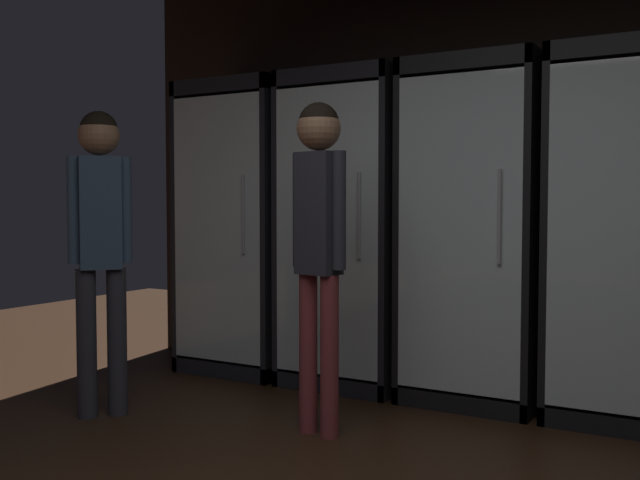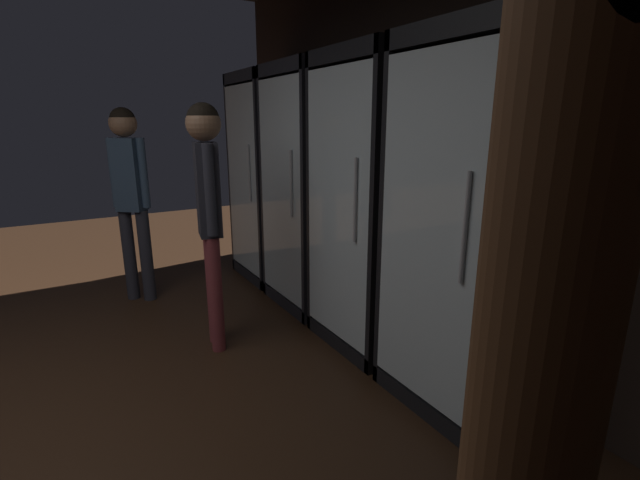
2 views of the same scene
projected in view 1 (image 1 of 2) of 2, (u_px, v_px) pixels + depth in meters
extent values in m
cube|color=black|center=(558.00, 162.00, 4.30)|extent=(6.00, 0.06, 2.80)
cube|color=black|center=(265.00, 227.00, 5.27)|extent=(0.78, 0.04, 1.98)
cube|color=black|center=(200.00, 227.00, 5.21)|extent=(0.04, 0.59, 1.98)
cube|color=black|center=(287.00, 229.00, 4.85)|extent=(0.04, 0.59, 1.98)
cube|color=black|center=(242.00, 90.00, 4.98)|extent=(0.78, 0.59, 0.10)
cube|color=black|center=(243.00, 362.00, 5.08)|extent=(0.78, 0.59, 0.10)
cube|color=white|center=(262.00, 227.00, 5.24)|extent=(0.70, 0.02, 1.74)
cube|color=silver|center=(217.00, 229.00, 4.78)|extent=(0.70, 0.02, 1.74)
cylinder|color=#B2B2B7|center=(243.00, 214.00, 4.64)|extent=(0.02, 0.02, 0.50)
cube|color=silver|center=(243.00, 352.00, 5.07)|extent=(0.68, 0.51, 0.02)
cylinder|color=brown|center=(219.00, 334.00, 5.19)|extent=(0.07, 0.07, 0.20)
cylinder|color=brown|center=(219.00, 314.00, 5.18)|extent=(0.02, 0.02, 0.09)
cylinder|color=tan|center=(219.00, 334.00, 5.19)|extent=(0.08, 0.08, 0.07)
cylinder|color=#336B38|center=(245.00, 335.00, 5.09)|extent=(0.07, 0.07, 0.22)
cylinder|color=#336B38|center=(245.00, 313.00, 5.08)|extent=(0.02, 0.02, 0.10)
cylinder|color=#2D2D33|center=(245.00, 340.00, 5.09)|extent=(0.07, 0.07, 0.08)
cylinder|color=gray|center=(266.00, 341.00, 4.92)|extent=(0.07, 0.07, 0.20)
cylinder|color=gray|center=(265.00, 322.00, 4.91)|extent=(0.02, 0.02, 0.07)
cylinder|color=beige|center=(266.00, 345.00, 4.92)|extent=(0.07, 0.07, 0.07)
cube|color=silver|center=(243.00, 291.00, 5.05)|extent=(0.68, 0.51, 0.02)
cylinder|color=#336B38|center=(216.00, 271.00, 5.21)|extent=(0.08, 0.08, 0.23)
cylinder|color=#336B38|center=(216.00, 250.00, 5.20)|extent=(0.03, 0.03, 0.08)
cylinder|color=beige|center=(216.00, 271.00, 5.21)|extent=(0.08, 0.08, 0.06)
cylinder|color=brown|center=(236.00, 272.00, 5.13)|extent=(0.06, 0.06, 0.22)
cylinder|color=brown|center=(236.00, 250.00, 5.12)|extent=(0.02, 0.02, 0.09)
cylinder|color=#B2332D|center=(236.00, 276.00, 5.13)|extent=(0.07, 0.07, 0.08)
cylinder|color=#194723|center=(256.00, 273.00, 5.03)|extent=(0.08, 0.08, 0.23)
cylinder|color=#194723|center=(255.00, 250.00, 5.02)|extent=(0.03, 0.03, 0.09)
cylinder|color=white|center=(256.00, 272.00, 5.03)|extent=(0.08, 0.08, 0.09)
cylinder|color=#336B38|center=(270.00, 277.00, 4.90)|extent=(0.08, 0.08, 0.20)
cylinder|color=#336B38|center=(270.00, 257.00, 4.89)|extent=(0.03, 0.03, 0.06)
cylinder|color=#B2332D|center=(270.00, 279.00, 4.90)|extent=(0.08, 0.08, 0.08)
cube|color=silver|center=(242.00, 228.00, 5.03)|extent=(0.68, 0.51, 0.02)
cylinder|color=gray|center=(221.00, 210.00, 5.18)|extent=(0.07, 0.07, 0.24)
cylinder|color=gray|center=(221.00, 187.00, 5.17)|extent=(0.03, 0.03, 0.08)
cylinder|color=tan|center=(221.00, 211.00, 5.18)|extent=(0.07, 0.07, 0.07)
cylinder|color=gray|center=(238.00, 213.00, 4.98)|extent=(0.07, 0.07, 0.20)
cylinder|color=gray|center=(238.00, 192.00, 4.98)|extent=(0.03, 0.03, 0.08)
cylinder|color=white|center=(238.00, 216.00, 4.98)|extent=(0.07, 0.07, 0.06)
cylinder|color=black|center=(273.00, 213.00, 4.94)|extent=(0.08, 0.08, 0.20)
cylinder|color=black|center=(273.00, 192.00, 4.93)|extent=(0.03, 0.03, 0.09)
cylinder|color=tan|center=(273.00, 213.00, 4.94)|extent=(0.08, 0.08, 0.07)
cube|color=silver|center=(242.00, 166.00, 5.01)|extent=(0.68, 0.51, 0.02)
cylinder|color=#194723|center=(214.00, 151.00, 5.13)|extent=(0.06, 0.06, 0.20)
cylinder|color=#194723|center=(214.00, 132.00, 5.13)|extent=(0.02, 0.02, 0.07)
cylinder|color=tan|center=(214.00, 151.00, 5.13)|extent=(0.06, 0.06, 0.07)
cylinder|color=black|center=(235.00, 149.00, 5.08)|extent=(0.07, 0.07, 0.23)
cylinder|color=black|center=(235.00, 126.00, 5.07)|extent=(0.02, 0.02, 0.09)
cylinder|color=#B2332D|center=(235.00, 151.00, 5.08)|extent=(0.07, 0.07, 0.08)
cylinder|color=brown|center=(248.00, 148.00, 4.92)|extent=(0.07, 0.07, 0.21)
cylinder|color=brown|center=(248.00, 125.00, 4.91)|extent=(0.03, 0.03, 0.09)
cylinder|color=#B2332D|center=(248.00, 148.00, 4.92)|extent=(0.07, 0.07, 0.08)
cylinder|color=#194723|center=(271.00, 145.00, 4.86)|extent=(0.08, 0.08, 0.24)
cylinder|color=#194723|center=(271.00, 122.00, 4.85)|extent=(0.02, 0.02, 0.07)
cylinder|color=beige|center=(271.00, 145.00, 4.86)|extent=(0.08, 0.08, 0.08)
cube|color=black|center=(367.00, 229.00, 4.86)|extent=(0.78, 0.04, 1.98)
cube|color=black|center=(299.00, 229.00, 4.80)|extent=(0.04, 0.59, 1.98)
cube|color=black|center=(402.00, 231.00, 4.44)|extent=(0.04, 0.59, 1.98)
cube|color=black|center=(348.00, 80.00, 4.57)|extent=(0.78, 0.59, 0.10)
cube|color=black|center=(348.00, 376.00, 4.67)|extent=(0.78, 0.59, 0.10)
cube|color=white|center=(365.00, 229.00, 4.83)|extent=(0.70, 0.02, 1.74)
cube|color=silver|center=(326.00, 231.00, 4.37)|extent=(0.70, 0.02, 1.74)
cylinder|color=#B2B2B7|center=(359.00, 215.00, 4.23)|extent=(0.02, 0.02, 0.50)
cube|color=silver|center=(348.00, 366.00, 4.67)|extent=(0.68, 0.51, 0.02)
cylinder|color=brown|center=(320.00, 345.00, 4.79)|extent=(0.08, 0.08, 0.19)
cylinder|color=brown|center=(320.00, 326.00, 4.78)|extent=(0.03, 0.03, 0.06)
cylinder|color=#B2332D|center=(320.00, 348.00, 4.79)|extent=(0.08, 0.08, 0.07)
cylinder|color=#194723|center=(345.00, 347.00, 4.62)|extent=(0.08, 0.08, 0.24)
cylinder|color=#194723|center=(345.00, 322.00, 4.61)|extent=(0.02, 0.02, 0.08)
cylinder|color=white|center=(345.00, 350.00, 4.62)|extent=(0.08, 0.08, 0.07)
cylinder|color=gray|center=(377.00, 352.00, 4.51)|extent=(0.07, 0.07, 0.23)
cylinder|color=gray|center=(378.00, 328.00, 4.50)|extent=(0.02, 0.02, 0.07)
cylinder|color=white|center=(377.00, 353.00, 4.51)|extent=(0.07, 0.07, 0.07)
cube|color=silver|center=(348.00, 276.00, 4.64)|extent=(0.68, 0.51, 0.02)
cylinder|color=#336B38|center=(316.00, 257.00, 4.79)|extent=(0.07, 0.07, 0.20)
cylinder|color=#336B38|center=(316.00, 234.00, 4.78)|extent=(0.02, 0.02, 0.10)
cylinder|color=tan|center=(316.00, 256.00, 4.79)|extent=(0.07, 0.07, 0.06)
cylinder|color=brown|center=(338.00, 255.00, 4.69)|extent=(0.06, 0.06, 0.24)
cylinder|color=brown|center=(338.00, 231.00, 4.69)|extent=(0.02, 0.02, 0.08)
cylinder|color=tan|center=(338.00, 255.00, 4.69)|extent=(0.07, 0.07, 0.08)
cylinder|color=#9EAD99|center=(360.00, 261.00, 4.61)|extent=(0.07, 0.07, 0.18)
cylinder|color=#9EAD99|center=(360.00, 241.00, 4.60)|extent=(0.03, 0.03, 0.07)
cylinder|color=#B2332D|center=(360.00, 261.00, 4.61)|extent=(0.08, 0.08, 0.06)
cylinder|color=#9EAD99|center=(384.00, 260.00, 4.49)|extent=(0.07, 0.07, 0.20)
cylinder|color=#9EAD99|center=(384.00, 237.00, 4.48)|extent=(0.02, 0.02, 0.09)
cylinder|color=#B2332D|center=(384.00, 261.00, 4.49)|extent=(0.07, 0.07, 0.06)
cube|color=silver|center=(348.00, 185.00, 4.61)|extent=(0.68, 0.51, 0.02)
cylinder|color=brown|center=(312.00, 166.00, 4.72)|extent=(0.07, 0.07, 0.24)
cylinder|color=brown|center=(312.00, 143.00, 4.72)|extent=(0.02, 0.02, 0.06)
cylinder|color=white|center=(312.00, 167.00, 4.72)|extent=(0.08, 0.08, 0.09)
cylinder|color=black|center=(335.00, 165.00, 4.62)|extent=(0.06, 0.06, 0.24)
cylinder|color=black|center=(335.00, 140.00, 4.61)|extent=(0.02, 0.02, 0.08)
cylinder|color=white|center=(335.00, 170.00, 4.62)|extent=(0.07, 0.07, 0.08)
cylinder|color=brown|center=(358.00, 167.00, 4.55)|extent=(0.06, 0.06, 0.21)
cylinder|color=brown|center=(358.00, 145.00, 4.54)|extent=(0.02, 0.02, 0.07)
cylinder|color=white|center=(358.00, 168.00, 4.55)|extent=(0.07, 0.07, 0.07)
cylinder|color=#9EAD99|center=(382.00, 167.00, 4.44)|extent=(0.06, 0.06, 0.20)
cylinder|color=#9EAD99|center=(382.00, 144.00, 4.43)|extent=(0.02, 0.02, 0.08)
cylinder|color=#2D2D33|center=(382.00, 169.00, 4.44)|extent=(0.06, 0.06, 0.07)
cube|color=black|center=(489.00, 231.00, 4.45)|extent=(0.78, 0.04, 1.98)
cube|color=black|center=(415.00, 231.00, 4.39)|extent=(0.04, 0.59, 1.98)
cube|color=black|center=(539.00, 234.00, 4.03)|extent=(0.04, 0.59, 1.98)
cube|color=black|center=(476.00, 68.00, 4.16)|extent=(0.78, 0.59, 0.10)
cube|color=black|center=(473.00, 393.00, 4.26)|extent=(0.78, 0.59, 0.10)
cube|color=white|center=(487.00, 231.00, 4.42)|extent=(0.70, 0.02, 1.74)
cube|color=silver|center=(458.00, 234.00, 3.97)|extent=(0.70, 0.02, 1.74)
cylinder|color=#B2B2B7|center=(499.00, 217.00, 3.82)|extent=(0.02, 0.02, 0.50)
cube|color=silver|center=(473.00, 381.00, 4.26)|extent=(0.68, 0.51, 0.02)
cylinder|color=#336B38|center=(435.00, 359.00, 4.34)|extent=(0.08, 0.08, 0.20)
cylinder|color=#336B38|center=(436.00, 335.00, 4.34)|extent=(0.02, 0.02, 0.09)
cylinder|color=white|center=(435.00, 363.00, 4.34)|extent=(0.08, 0.08, 0.07)
cylinder|color=#336B38|center=(474.00, 363.00, 4.28)|extent=(0.06, 0.06, 0.18)
cylinder|color=#336B38|center=(474.00, 343.00, 4.27)|extent=(0.02, 0.02, 0.06)
cylinder|color=white|center=(474.00, 363.00, 4.28)|extent=(0.06, 0.06, 0.07)
cylinder|color=brown|center=(510.00, 366.00, 4.13)|extent=(0.06, 0.06, 0.22)
cylinder|color=brown|center=(511.00, 340.00, 4.12)|extent=(0.02, 0.02, 0.08)
cylinder|color=#2D2D33|center=(510.00, 367.00, 4.13)|extent=(0.06, 0.06, 0.06)
cube|color=silver|center=(474.00, 283.00, 4.23)|extent=(0.68, 0.51, 0.02)
cylinder|color=#194723|center=(434.00, 262.00, 4.30)|extent=(0.08, 0.08, 0.22)
cylinder|color=#194723|center=(435.00, 236.00, 4.30)|extent=(0.03, 0.03, 0.09)
cylinder|color=#2D2D33|center=(434.00, 267.00, 4.30)|extent=(0.08, 0.08, 0.07)
cylinder|color=gray|center=(475.00, 262.00, 4.21)|extent=(0.06, 0.06, 0.23)
cylinder|color=gray|center=(475.00, 236.00, 4.20)|extent=(0.02, 0.02, 0.07)
cylinder|color=#2D2D33|center=(475.00, 262.00, 4.21)|extent=(0.07, 0.07, 0.09)
cylinder|color=#194723|center=(515.00, 266.00, 4.14)|extent=(0.06, 0.06, 0.20)
cylinder|color=#194723|center=(515.00, 241.00, 4.14)|extent=(0.02, 0.02, 0.09)
cylinder|color=beige|center=(515.00, 268.00, 4.14)|extent=(0.07, 0.07, 0.05)
cube|color=silver|center=(475.00, 183.00, 4.20)|extent=(0.68, 0.51, 0.02)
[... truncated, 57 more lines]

